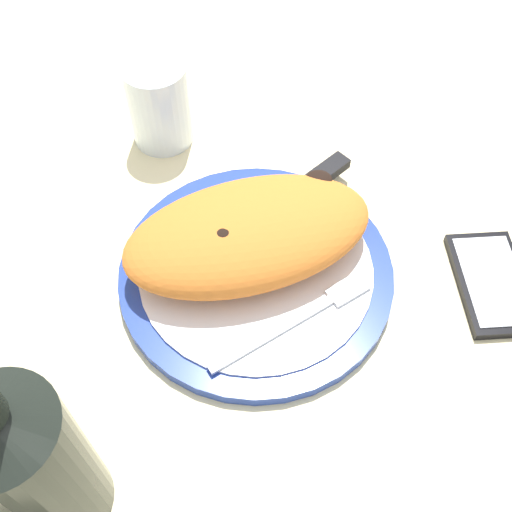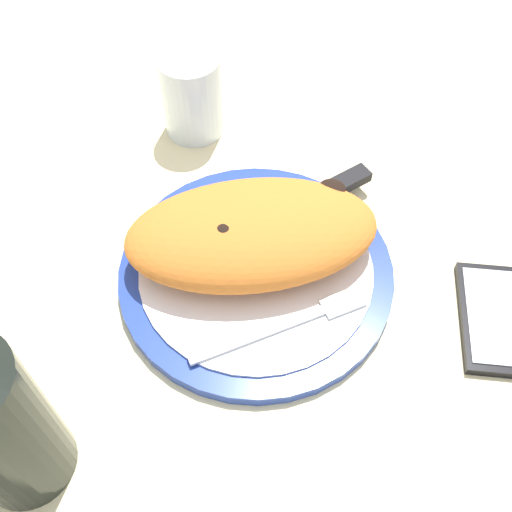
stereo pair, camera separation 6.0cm
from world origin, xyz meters
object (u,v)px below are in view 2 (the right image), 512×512
(smartphone, at_px, (496,318))
(water_glass, at_px, (192,100))
(knife, at_px, (312,200))
(plate, at_px, (256,273))
(fork, at_px, (294,321))
(calzone, at_px, (253,233))

(smartphone, distance_m, water_glass, 0.41)
(knife, xyz_separation_m, water_glass, (-0.10, 0.16, 0.02))
(plate, bearing_deg, smartphone, -24.57)
(smartphone, xyz_separation_m, water_glass, (-0.24, 0.33, 0.04))
(plate, xyz_separation_m, water_glass, (-0.03, 0.23, 0.04))
(fork, bearing_deg, smartphone, -8.83)
(fork, relative_size, water_glass, 1.72)
(calzone, relative_size, smartphone, 1.92)
(plate, xyz_separation_m, smartphone, (0.22, -0.10, -0.00))
(fork, distance_m, smartphone, 0.20)
(plate, bearing_deg, fork, -72.21)
(fork, xyz_separation_m, water_glass, (-0.05, 0.30, 0.02))
(knife, bearing_deg, smartphone, -50.40)
(fork, relative_size, smartphone, 1.30)
(plate, distance_m, knife, 0.10)
(plate, relative_size, calzone, 1.07)
(calzone, distance_m, knife, 0.09)
(calzone, relative_size, water_glass, 2.54)
(water_glass, bearing_deg, smartphone, -53.55)
(plate, relative_size, water_glass, 2.71)
(fork, bearing_deg, water_glass, 99.30)
(knife, height_order, water_glass, water_glass)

